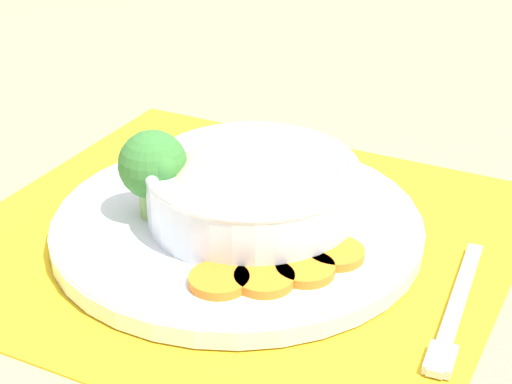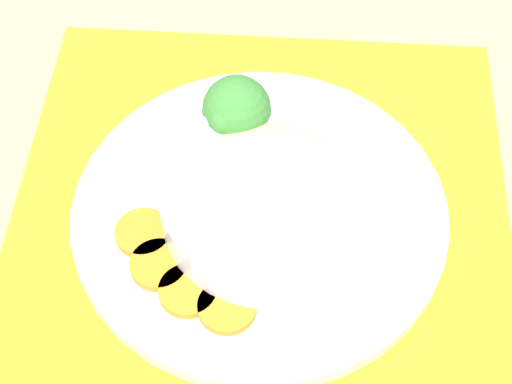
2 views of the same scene
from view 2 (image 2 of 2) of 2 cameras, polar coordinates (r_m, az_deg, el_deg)
ground_plane at (r=0.76m, az=0.25°, el=-1.98°), size 4.00×4.00×0.00m
placemat at (r=0.76m, az=0.25°, el=-1.89°), size 0.51×0.49×0.00m
plate at (r=0.74m, az=0.25°, el=-1.31°), size 0.33×0.33×0.02m
bowl at (r=0.71m, az=1.00°, el=-0.36°), size 0.19×0.19×0.06m
broccoli_floret at (r=0.75m, az=-1.32°, el=5.39°), size 0.06×0.06×0.08m
carrot_slice_near at (r=0.73m, az=-7.54°, el=-2.73°), size 0.05×0.05×0.01m
carrot_slice_middle at (r=0.71m, az=-6.50°, el=-4.86°), size 0.05×0.05×0.01m
carrot_slice_far at (r=0.69m, az=-4.57°, el=-6.60°), size 0.05×0.05×0.01m
carrot_slice_extra at (r=0.68m, az=-1.94°, el=-7.68°), size 0.05×0.05×0.01m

